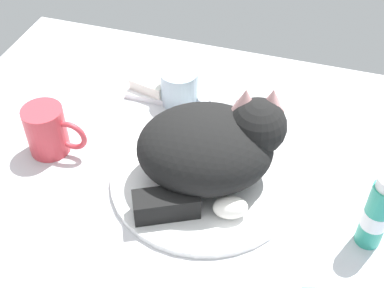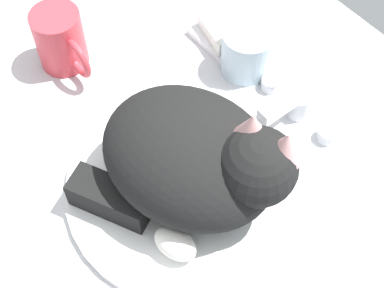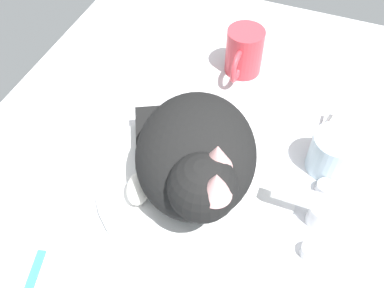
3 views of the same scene
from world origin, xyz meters
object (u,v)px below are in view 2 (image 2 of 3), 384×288
Objects in this scene: cat at (197,160)px; rinse_cup at (247,51)px; soap_bar at (221,30)px; faucet at (295,105)px; coffee_mug at (61,40)px.

cat reaches higher than rinse_cup.
rinse_cup is 6.73cm from soap_bar.
faucet is 0.53× the size of cat.
rinse_cup is 1.02× the size of soap_bar.
coffee_mug is 27.30cm from rinse_cup.
faucet is 1.91× the size of rinse_cup.
rinse_cup is (-12.24, 19.24, -4.63)cm from cat.
coffee_mug is at bearing -131.09° from rinse_cup.
cat is at bearing -57.53° from rinse_cup.
faucet is 35.14cm from coffee_mug.
cat reaches higher than soap_bar.
soap_bar is at bearing 174.48° from rinse_cup.
soap_bar is (-18.82, 19.88, -5.90)cm from cat.
cat is at bearing -86.15° from faucet.
coffee_mug reaches higher than soap_bar.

